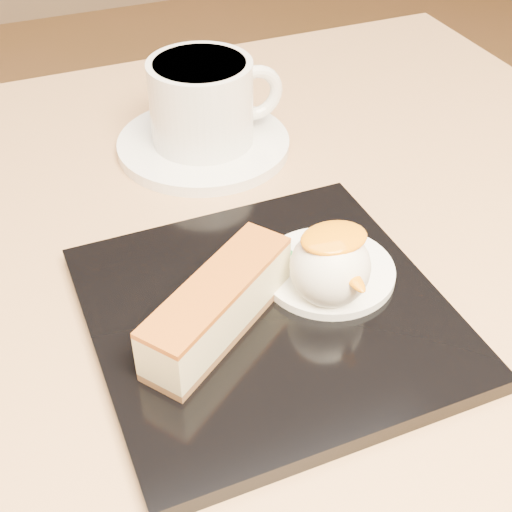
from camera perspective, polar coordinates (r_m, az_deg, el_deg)
name	(u,v)px	position (r m, az deg, el deg)	size (l,w,h in m)	color
table	(245,447)	(0.59, -0.90, -15.02)	(0.80, 0.80, 0.72)	black
dessert_plate	(268,315)	(0.46, 0.95, -4.74)	(0.22, 0.22, 0.01)	black
cheesecake	(218,306)	(0.43, -3.05, -4.01)	(0.12, 0.09, 0.04)	brown
cream_smear	(328,271)	(0.48, 5.76, -1.20)	(0.09, 0.09, 0.01)	white
ice_cream_scoop	(330,267)	(0.45, 5.95, -0.89)	(0.05, 0.05, 0.05)	white
mango_sauce	(334,238)	(0.44, 6.25, 1.45)	(0.04, 0.03, 0.01)	orange
mint_sprig	(273,256)	(0.48, 1.39, 0.00)	(0.03, 0.02, 0.00)	#2D893B
saucer	(204,144)	(0.63, -4.21, 8.90)	(0.15, 0.15, 0.01)	white
coffee_cup	(204,100)	(0.61, -4.20, 12.31)	(0.12, 0.09, 0.07)	white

